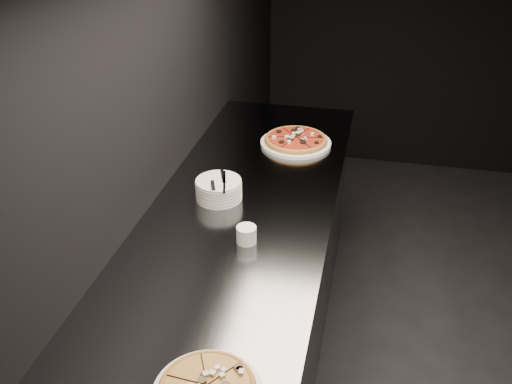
% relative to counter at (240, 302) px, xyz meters
% --- Properties ---
extents(wall_left, '(0.02, 5.00, 2.80)m').
position_rel_counter_xyz_m(wall_left, '(-0.37, 0.00, 0.94)').
color(wall_left, black).
rests_on(wall_left, floor).
extents(counter, '(0.74, 2.44, 0.92)m').
position_rel_counter_xyz_m(counter, '(0.00, 0.00, 0.00)').
color(counter, '#57595E').
rests_on(counter, floor).
extents(pizza_tomato, '(0.36, 0.36, 0.04)m').
position_rel_counter_xyz_m(pizza_tomato, '(0.12, 0.70, 0.48)').
color(pizza_tomato, white).
rests_on(pizza_tomato, counter).
extents(plate_stack, '(0.19, 0.19, 0.09)m').
position_rel_counter_xyz_m(plate_stack, '(-0.11, 0.10, 0.50)').
color(plate_stack, white).
rests_on(plate_stack, counter).
extents(cutlery, '(0.06, 0.20, 0.01)m').
position_rel_counter_xyz_m(cutlery, '(-0.10, 0.09, 0.55)').
color(cutlery, '#B2B4B9').
rests_on(cutlery, plate_stack).
extents(ramekin, '(0.07, 0.07, 0.06)m').
position_rel_counter_xyz_m(ramekin, '(0.08, -0.18, 0.49)').
color(ramekin, white).
rests_on(ramekin, counter).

